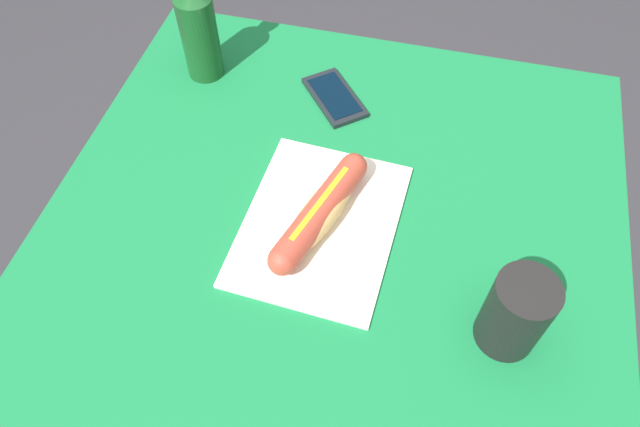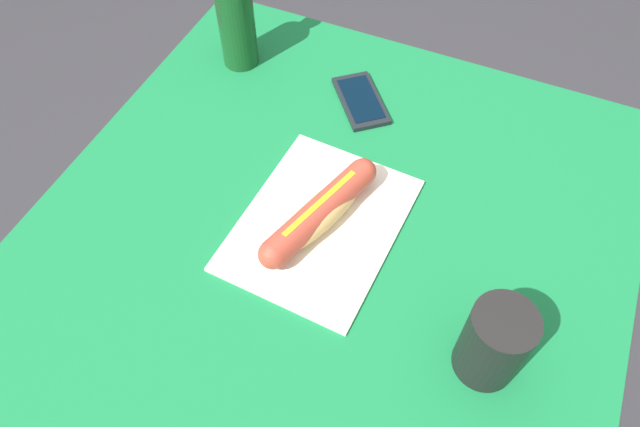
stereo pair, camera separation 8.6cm
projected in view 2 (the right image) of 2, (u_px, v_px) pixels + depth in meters
The scene contains 7 objects.
ground_plane at pixel (318, 417), 1.50m from camera, with size 6.00×6.00×0.00m, color #2D2D33.
dining_table at pixel (317, 304), 0.99m from camera, with size 0.99×0.87×0.78m.
paper_wrapper at pixel (320, 224), 0.89m from camera, with size 0.29×0.22×0.01m, color silver.
hot_dog at pixel (320, 212), 0.86m from camera, with size 0.23×0.11×0.05m.
cell_phone at pixel (361, 101), 1.03m from camera, with size 0.14×0.14×0.01m.
soda_bottle at pixel (236, 18), 1.03m from camera, with size 0.06×0.06×0.22m.
drinking_cup at pixel (494, 343), 0.71m from camera, with size 0.08×0.08×0.13m, color black.
Camera 2 is at (-0.41, -0.19, 1.52)m, focal length 33.30 mm.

